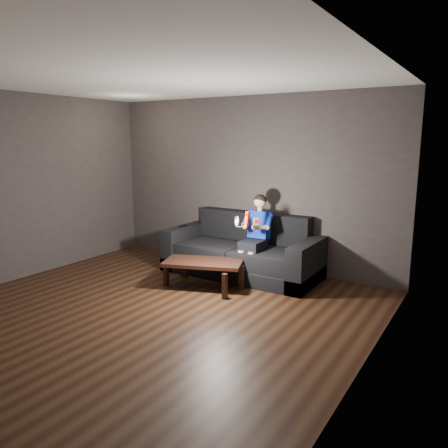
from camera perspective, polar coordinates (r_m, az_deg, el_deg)
The scene contains 11 objects.
floor at distance 5.32m, azimuth -10.50°, elevation -11.58°, with size 5.00×5.00×0.00m, color black.
back_wall at distance 6.99m, azimuth 3.11°, elevation 5.40°, with size 5.00×0.04×2.70m, color #393231.
left_wall at distance 6.91m, azimuth -26.43°, elevation 4.22°, with size 0.04×5.00×2.70m, color #393231.
right_wall at distance 3.75m, azimuth 18.14°, elevation 0.08°, with size 0.04×5.00×2.70m, color #393231.
ceiling at distance 4.97m, azimuth -11.63°, elevation 18.56°, with size 5.00×5.00×0.02m, color silver.
sofa at distance 6.67m, azimuth 2.40°, elevation -4.07°, with size 2.35×1.02×0.91m.
child at distance 6.38m, azimuth 4.22°, elevation -0.61°, with size 0.45×0.56×1.11m.
wii_remote_red at distance 5.93m, azimuth 3.03°, elevation 0.66°, with size 0.06×0.09×0.21m.
nunchuk_white at distance 6.02m, azimuth 1.71°, elevation 0.37°, with size 0.08×0.10×0.15m.
wii_remote_black at distance 7.09m, azimuth -5.37°, elevation -0.23°, with size 0.05×0.15×0.03m.
coffee_table at distance 6.04m, azimuth -2.71°, elevation -5.29°, with size 1.18×0.87×0.39m.
Camera 1 is at (3.37, -3.59, 2.02)m, focal length 35.00 mm.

